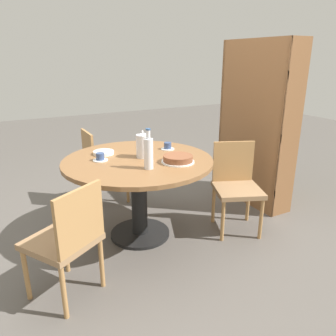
{
  "coord_description": "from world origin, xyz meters",
  "views": [
    {
      "loc": [
        2.55,
        -1.07,
        1.61
      ],
      "look_at": [
        0.0,
        0.3,
        0.62
      ],
      "focal_mm": 35.0,
      "sensor_mm": 36.0,
      "label": 1
    }
  ],
  "objects_px": {
    "chair_b": "(101,164)",
    "coffee_pot": "(143,145)",
    "bookshelf": "(255,128)",
    "cup_a": "(168,147)",
    "chair_c": "(67,239)",
    "water_bottle": "(148,153)",
    "chair_a": "(236,184)",
    "cake_main": "(178,159)",
    "cup_b": "(100,158)"
  },
  "relations": [
    {
      "from": "chair_c",
      "to": "cake_main",
      "type": "distance_m",
      "value": 1.11
    },
    {
      "from": "chair_a",
      "to": "chair_c",
      "type": "distance_m",
      "value": 1.66
    },
    {
      "from": "chair_a",
      "to": "chair_c",
      "type": "xyz_separation_m",
      "value": [
        0.24,
        -1.64,
        0.0
      ]
    },
    {
      "from": "chair_b",
      "to": "cup_a",
      "type": "height_order",
      "value": "chair_b"
    },
    {
      "from": "bookshelf",
      "to": "water_bottle",
      "type": "bearing_deg",
      "value": 105.78
    },
    {
      "from": "coffee_pot",
      "to": "cup_a",
      "type": "xyz_separation_m",
      "value": [
        -0.13,
        0.32,
        -0.08
      ]
    },
    {
      "from": "chair_a",
      "to": "cake_main",
      "type": "height_order",
      "value": "chair_a"
    },
    {
      "from": "chair_a",
      "to": "coffee_pot",
      "type": "relative_size",
      "value": 3.45
    },
    {
      "from": "bookshelf",
      "to": "coffee_pot",
      "type": "height_order",
      "value": "bookshelf"
    },
    {
      "from": "cup_a",
      "to": "chair_c",
      "type": "bearing_deg",
      "value": -58.58
    },
    {
      "from": "cake_main",
      "to": "cup_b",
      "type": "xyz_separation_m",
      "value": [
        -0.36,
        -0.57,
        -0.0
      ]
    },
    {
      "from": "coffee_pot",
      "to": "cup_b",
      "type": "relative_size",
      "value": 1.87
    },
    {
      "from": "chair_c",
      "to": "coffee_pot",
      "type": "xyz_separation_m",
      "value": [
        -0.57,
        0.82,
        0.41
      ]
    },
    {
      "from": "chair_b",
      "to": "chair_c",
      "type": "height_order",
      "value": "same"
    },
    {
      "from": "chair_c",
      "to": "water_bottle",
      "type": "distance_m",
      "value": 0.89
    },
    {
      "from": "chair_a",
      "to": "cake_main",
      "type": "bearing_deg",
      "value": -161.85
    },
    {
      "from": "chair_b",
      "to": "cake_main",
      "type": "relative_size",
      "value": 2.98
    },
    {
      "from": "chair_c",
      "to": "water_bottle",
      "type": "xyz_separation_m",
      "value": [
        -0.26,
        0.73,
        0.43
      ]
    },
    {
      "from": "water_bottle",
      "to": "cake_main",
      "type": "distance_m",
      "value": 0.31
    },
    {
      "from": "water_bottle",
      "to": "cake_main",
      "type": "relative_size",
      "value": 1.16
    },
    {
      "from": "cake_main",
      "to": "bookshelf",
      "type": "bearing_deg",
      "value": 107.99
    },
    {
      "from": "chair_c",
      "to": "chair_b",
      "type": "bearing_deg",
      "value": -147.1
    },
    {
      "from": "chair_a",
      "to": "cup_a",
      "type": "distance_m",
      "value": 0.75
    },
    {
      "from": "cake_main",
      "to": "cup_a",
      "type": "relative_size",
      "value": 2.16
    },
    {
      "from": "chair_b",
      "to": "coffee_pot",
      "type": "distance_m",
      "value": 1.0
    },
    {
      "from": "chair_b",
      "to": "bookshelf",
      "type": "height_order",
      "value": "bookshelf"
    },
    {
      "from": "chair_b",
      "to": "cake_main",
      "type": "xyz_separation_m",
      "value": [
        1.18,
        0.33,
        0.33
      ]
    },
    {
      "from": "bookshelf",
      "to": "water_bottle",
      "type": "xyz_separation_m",
      "value": [
        0.43,
        -1.51,
        0.04
      ]
    },
    {
      "from": "chair_c",
      "to": "cup_a",
      "type": "height_order",
      "value": "chair_c"
    },
    {
      "from": "bookshelf",
      "to": "cake_main",
      "type": "distance_m",
      "value": 1.29
    },
    {
      "from": "chair_b",
      "to": "bookshelf",
      "type": "bearing_deg",
      "value": -117.18
    },
    {
      "from": "chair_a",
      "to": "cup_b",
      "type": "bearing_deg",
      "value": -176.61
    },
    {
      "from": "chair_b",
      "to": "chair_c",
      "type": "bearing_deg",
      "value": 154.43
    },
    {
      "from": "chair_a",
      "to": "chair_b",
      "type": "bearing_deg",
      "value": 150.06
    },
    {
      "from": "chair_b",
      "to": "cup_b",
      "type": "bearing_deg",
      "value": 163.2
    },
    {
      "from": "bookshelf",
      "to": "cup_a",
      "type": "height_order",
      "value": "bookshelf"
    },
    {
      "from": "bookshelf",
      "to": "chair_c",
      "type": "bearing_deg",
      "value": 107.0
    },
    {
      "from": "water_bottle",
      "to": "cup_b",
      "type": "distance_m",
      "value": 0.49
    },
    {
      "from": "water_bottle",
      "to": "cup_b",
      "type": "relative_size",
      "value": 2.51
    },
    {
      "from": "coffee_pot",
      "to": "water_bottle",
      "type": "bearing_deg",
      "value": -15.93
    },
    {
      "from": "coffee_pot",
      "to": "cup_a",
      "type": "height_order",
      "value": "coffee_pot"
    },
    {
      "from": "chair_a",
      "to": "coffee_pot",
      "type": "xyz_separation_m",
      "value": [
        -0.33,
        -0.82,
        0.41
      ]
    },
    {
      "from": "chair_a",
      "to": "cup_b",
      "type": "relative_size",
      "value": 6.45
    },
    {
      "from": "coffee_pot",
      "to": "cake_main",
      "type": "xyz_separation_m",
      "value": [
        0.28,
        0.2,
        -0.08
      ]
    },
    {
      "from": "cake_main",
      "to": "cup_a",
      "type": "height_order",
      "value": "cup_a"
    },
    {
      "from": "chair_b",
      "to": "chair_c",
      "type": "xyz_separation_m",
      "value": [
        1.47,
        -0.69,
        0.0
      ]
    },
    {
      "from": "water_bottle",
      "to": "cake_main",
      "type": "xyz_separation_m",
      "value": [
        -0.03,
        0.29,
        -0.1
      ]
    },
    {
      "from": "chair_a",
      "to": "cup_b",
      "type": "height_order",
      "value": "chair_a"
    },
    {
      "from": "cup_b",
      "to": "chair_b",
      "type": "bearing_deg",
      "value": 163.55
    },
    {
      "from": "cup_b",
      "to": "cup_a",
      "type": "bearing_deg",
      "value": 93.61
    }
  ]
}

